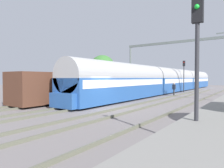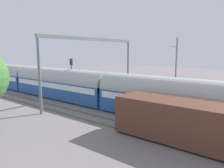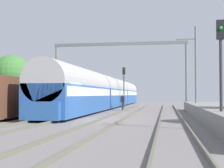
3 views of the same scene
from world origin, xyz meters
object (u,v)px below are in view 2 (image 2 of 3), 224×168
Objects in this scene: freight_car at (210,127)px; person_crossing at (119,94)px; catenary_gantry at (93,54)px; passenger_train at (60,83)px; railway_signal_far at (71,72)px.

person_crossing is at bearing 61.32° from freight_car.
freight_car is 13.66m from person_crossing.
catenary_gantry is (5.74, 15.33, 4.40)m from freight_car.
catenary_gantry is at bearing -66.41° from passenger_train.
passenger_train is 9.45× the size of railway_signal_far.
passenger_train is at bearing 113.59° from catenary_gantry.
catenary_gantry reaches higher than person_crossing.
railway_signal_far is at bearing 109.07° from person_crossing.
passenger_train reaches higher than freight_car.
railway_signal_far is at bearing 89.96° from catenary_gantry.
freight_car is 2.50× the size of railway_signal_far.
person_crossing is 7.93m from railway_signal_far.
freight_car is 20.44m from railway_signal_far.
freight_car reaches higher than person_crossing.
passenger_train is 2.36m from railway_signal_far.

